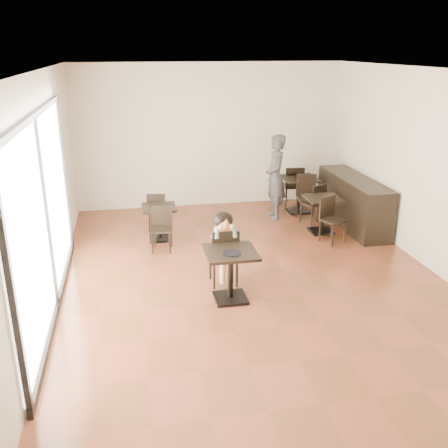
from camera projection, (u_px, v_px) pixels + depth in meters
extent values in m
cube|color=brown|center=(251.00, 276.00, 8.07)|extent=(6.00, 8.00, 0.01)
cube|color=white|center=(255.00, 70.00, 7.00)|extent=(6.00, 8.00, 0.01)
cube|color=silver|center=(209.00, 136.00, 11.23)|extent=(6.00, 0.01, 3.20)
cube|color=silver|center=(378.00, 310.00, 3.84)|extent=(6.00, 0.01, 3.20)
cube|color=silver|center=(45.00, 191.00, 7.00)|extent=(0.01, 8.00, 3.20)
cube|color=silver|center=(432.00, 171.00, 8.07)|extent=(0.01, 8.00, 3.20)
cube|color=white|center=(44.00, 215.00, 6.61)|extent=(0.04, 4.50, 2.60)
cylinder|color=black|center=(232.00, 253.00, 6.99)|extent=(0.26, 0.26, 0.02)
imported|color=#3E3D42|center=(275.00, 177.00, 10.53)|extent=(0.50, 0.70, 1.80)
cube|color=black|center=(353.00, 202.00, 10.23)|extent=(0.60, 2.40, 1.00)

